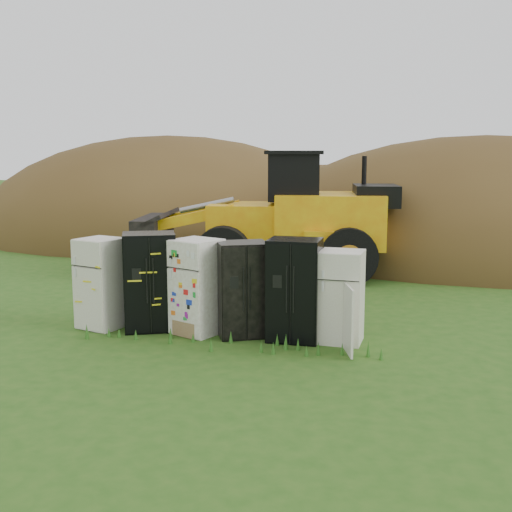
{
  "coord_description": "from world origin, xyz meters",
  "views": [
    {
      "loc": [
        3.24,
        -11.55,
        3.48
      ],
      "look_at": [
        0.21,
        2.0,
        1.22
      ],
      "focal_mm": 45.0,
      "sensor_mm": 36.0,
      "label": 1
    }
  ],
  "objects_px": {
    "fridge_sticker": "(197,287)",
    "fridge_black_right": "(294,290)",
    "fridge_black_side": "(150,282)",
    "fridge_leftmost": "(102,283)",
    "wheel_loader": "(262,214)",
    "fridge_dark_mid": "(242,289)",
    "fridge_open_door": "(341,297)"
  },
  "relations": [
    {
      "from": "fridge_black_side",
      "to": "fridge_dark_mid",
      "type": "distance_m",
      "value": 1.88
    },
    {
      "from": "fridge_sticker",
      "to": "fridge_black_right",
      "type": "bearing_deg",
      "value": 24.15
    },
    {
      "from": "fridge_black_side",
      "to": "wheel_loader",
      "type": "height_order",
      "value": "wheel_loader"
    },
    {
      "from": "fridge_black_right",
      "to": "fridge_open_door",
      "type": "xyz_separation_m",
      "value": [
        0.86,
        0.04,
        -0.1
      ]
    },
    {
      "from": "fridge_sticker",
      "to": "fridge_black_right",
      "type": "height_order",
      "value": "fridge_black_right"
    },
    {
      "from": "fridge_black_right",
      "to": "fridge_sticker",
      "type": "bearing_deg",
      "value": -179.23
    },
    {
      "from": "fridge_sticker",
      "to": "wheel_loader",
      "type": "relative_size",
      "value": 0.25
    },
    {
      "from": "fridge_open_door",
      "to": "fridge_black_side",
      "type": "bearing_deg",
      "value": -176.47
    },
    {
      "from": "fridge_black_side",
      "to": "fridge_black_right",
      "type": "distance_m",
      "value": 2.89
    },
    {
      "from": "wheel_loader",
      "to": "fridge_dark_mid",
      "type": "bearing_deg",
      "value": -89.67
    },
    {
      "from": "fridge_sticker",
      "to": "fridge_open_door",
      "type": "bearing_deg",
      "value": 25.09
    },
    {
      "from": "fridge_black_right",
      "to": "fridge_open_door",
      "type": "distance_m",
      "value": 0.87
    },
    {
      "from": "fridge_dark_mid",
      "to": "fridge_black_side",
      "type": "bearing_deg",
      "value": 154.23
    },
    {
      "from": "fridge_leftmost",
      "to": "fridge_sticker",
      "type": "distance_m",
      "value": 1.99
    },
    {
      "from": "fridge_sticker",
      "to": "fridge_open_door",
      "type": "relative_size",
      "value": 1.08
    },
    {
      "from": "fridge_dark_mid",
      "to": "fridge_open_door",
      "type": "xyz_separation_m",
      "value": [
        1.87,
        -0.01,
        -0.05
      ]
    },
    {
      "from": "fridge_dark_mid",
      "to": "fridge_open_door",
      "type": "distance_m",
      "value": 1.87
    },
    {
      "from": "fridge_dark_mid",
      "to": "wheel_loader",
      "type": "height_order",
      "value": "wheel_loader"
    },
    {
      "from": "fridge_black_side",
      "to": "fridge_black_right",
      "type": "height_order",
      "value": "fridge_black_side"
    },
    {
      "from": "fridge_open_door",
      "to": "fridge_sticker",
      "type": "bearing_deg",
      "value": -175.18
    },
    {
      "from": "fridge_leftmost",
      "to": "fridge_black_side",
      "type": "xyz_separation_m",
      "value": [
        0.99,
        0.08,
        0.06
      ]
    },
    {
      "from": "fridge_black_side",
      "to": "fridge_leftmost",
      "type": "bearing_deg",
      "value": 161.8
    },
    {
      "from": "fridge_black_side",
      "to": "fridge_dark_mid",
      "type": "relative_size",
      "value": 1.06
    },
    {
      "from": "fridge_black_side",
      "to": "fridge_open_door",
      "type": "bearing_deg",
      "value": -23.35
    },
    {
      "from": "fridge_leftmost",
      "to": "wheel_loader",
      "type": "relative_size",
      "value": 0.25
    },
    {
      "from": "fridge_black_side",
      "to": "fridge_dark_mid",
      "type": "bearing_deg",
      "value": -23.61
    },
    {
      "from": "fridge_leftmost",
      "to": "fridge_sticker",
      "type": "bearing_deg",
      "value": 17.89
    },
    {
      "from": "fridge_black_right",
      "to": "fridge_open_door",
      "type": "bearing_deg",
      "value": 3.76
    },
    {
      "from": "wheel_loader",
      "to": "fridge_black_side",
      "type": "bearing_deg",
      "value": -107.57
    },
    {
      "from": "fridge_black_side",
      "to": "fridge_sticker",
      "type": "distance_m",
      "value": 1.0
    },
    {
      "from": "fridge_black_side",
      "to": "fridge_black_right",
      "type": "xyz_separation_m",
      "value": [
        2.89,
        -0.08,
        -0.01
      ]
    },
    {
      "from": "wheel_loader",
      "to": "fridge_sticker",
      "type": "bearing_deg",
      "value": -98.07
    }
  ]
}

